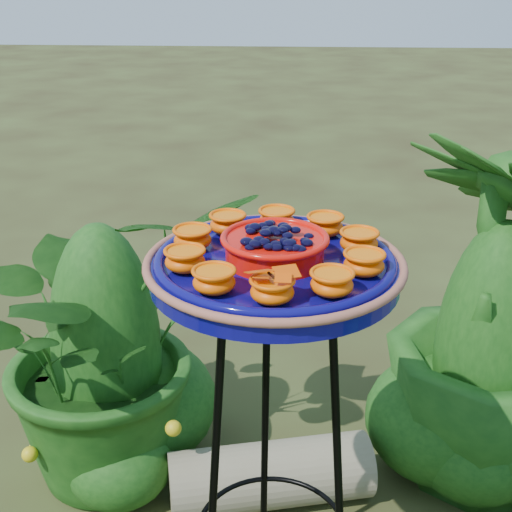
% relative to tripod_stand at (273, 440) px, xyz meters
% --- Properties ---
extents(tripod_stand, '(0.34, 0.34, 0.82)m').
position_rel_tripod_stand_xyz_m(tripod_stand, '(0.00, 0.00, 0.00)').
color(tripod_stand, black).
rests_on(tripod_stand, ground).
extents(feeder_dish, '(0.47, 0.47, 0.10)m').
position_rel_tripod_stand_xyz_m(feeder_dish, '(0.00, -0.00, 0.36)').
color(feeder_dish, '#0A085F').
rests_on(feeder_dish, tripod_stand).
extents(driftwood_log, '(0.55, 0.29, 0.17)m').
position_rel_tripod_stand_xyz_m(driftwood_log, '(-0.01, 0.39, -0.41)').
color(driftwood_log, gray).
rests_on(driftwood_log, ground).
extents(shrub_back_left, '(0.97, 0.96, 0.82)m').
position_rel_tripod_stand_xyz_m(shrub_back_left, '(-0.45, 0.52, -0.09)').
color(shrub_back_left, '#174713').
rests_on(shrub_back_left, ground).
extents(shrub_back_right, '(0.75, 0.75, 0.96)m').
position_rel_tripod_stand_xyz_m(shrub_back_right, '(0.55, 0.55, -0.02)').
color(shrub_back_right, '#174713').
rests_on(shrub_back_right, ground).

